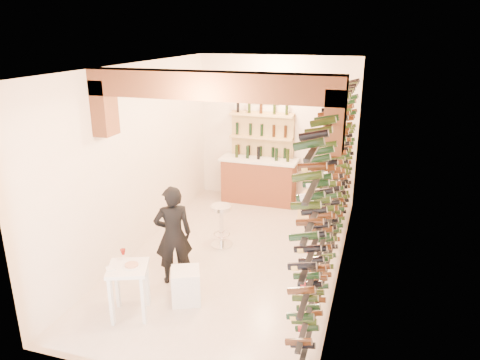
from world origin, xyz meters
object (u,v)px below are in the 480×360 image
(back_counter, at_px, (259,179))
(white_stool, at_px, (186,286))
(tasting_table, at_px, (128,275))
(person, at_px, (173,235))
(wine_rack, at_px, (331,180))
(chrome_barstool, at_px, (221,223))
(crate_lower, at_px, (315,213))

(back_counter, height_order, white_stool, back_counter)
(tasting_table, xyz_separation_m, person, (0.19, 0.99, 0.17))
(wine_rack, xyz_separation_m, chrome_barstool, (-1.89, 0.35, -1.10))
(back_counter, bearing_deg, wine_rack, -55.34)
(tasting_table, relative_size, chrome_barstool, 1.17)
(wine_rack, bearing_deg, back_counter, 124.66)
(white_stool, xyz_separation_m, chrome_barstool, (-0.11, 1.80, 0.20))
(back_counter, relative_size, crate_lower, 2.99)
(tasting_table, xyz_separation_m, crate_lower, (1.92, 3.92, -0.44))
(white_stool, bearing_deg, back_counter, 90.59)
(back_counter, height_order, person, person)
(crate_lower, bearing_deg, white_stool, -111.41)
(wine_rack, bearing_deg, person, -155.54)
(person, relative_size, crate_lower, 2.73)
(white_stool, distance_m, person, 0.80)
(back_counter, relative_size, white_stool, 3.42)
(back_counter, bearing_deg, crate_lower, -27.05)
(chrome_barstool, distance_m, crate_lower, 2.17)
(back_counter, xyz_separation_m, tasting_table, (-0.54, -4.63, 0.08))
(wine_rack, bearing_deg, chrome_barstool, 169.61)
(wine_rack, distance_m, white_stool, 2.65)
(back_counter, xyz_separation_m, person, (-0.35, -3.64, 0.24))
(chrome_barstool, bearing_deg, white_stool, -86.66)
(tasting_table, bearing_deg, back_counter, 61.76)
(back_counter, bearing_deg, white_stool, -89.41)
(person, height_order, crate_lower, person)
(person, bearing_deg, tasting_table, 47.27)
(wine_rack, bearing_deg, tasting_table, -140.17)
(person, relative_size, chrome_barstool, 2.02)
(white_stool, xyz_separation_m, crate_lower, (1.33, 3.40, -0.08))
(wine_rack, height_order, crate_lower, wine_rack)
(white_stool, height_order, crate_lower, white_stool)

